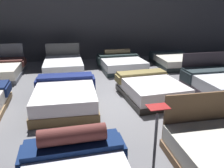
% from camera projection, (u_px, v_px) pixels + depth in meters
% --- Properties ---
extents(ground_plane, '(18.00, 18.00, 0.02)m').
position_uv_depth(ground_plane, '(110.00, 101.00, 5.92)').
color(ground_plane, slate).
extents(showroom_back_wall, '(18.00, 0.06, 3.50)m').
position_uv_depth(showroom_back_wall, '(85.00, 21.00, 10.07)').
color(showroom_back_wall, '#47474C').
rests_on(showroom_back_wall, ground_plane).
extents(bed_5, '(1.66, 2.13, 0.60)m').
position_uv_depth(bed_5, '(65.00, 96.00, 5.51)').
color(bed_5, brown).
rests_on(bed_5, ground_plane).
extents(bed_6, '(1.59, 1.97, 0.55)m').
position_uv_depth(bed_6, '(151.00, 89.00, 6.05)').
color(bed_6, black).
rests_on(bed_6, ground_plane).
extents(bed_7, '(1.72, 2.00, 0.99)m').
position_uv_depth(bed_7, '(221.00, 83.00, 6.46)').
color(bed_7, '#352A32').
rests_on(bed_7, ground_plane).
extents(bed_9, '(1.48, 2.03, 0.96)m').
position_uv_depth(bed_9, '(64.00, 66.00, 8.33)').
color(bed_9, '#535352').
rests_on(bed_9, ground_plane).
extents(bed_10, '(1.74, 1.94, 0.71)m').
position_uv_depth(bed_10, '(121.00, 63.00, 8.78)').
color(bed_10, black).
rests_on(bed_10, ground_plane).
extents(bed_11, '(1.62, 2.15, 0.48)m').
position_uv_depth(bed_11, '(173.00, 61.00, 9.34)').
color(bed_11, black).
rests_on(bed_11, ground_plane).
extents(price_sign, '(0.28, 0.24, 1.14)m').
position_uv_depth(price_sign, '(155.00, 152.00, 3.10)').
color(price_sign, '#3F3F44').
rests_on(price_sign, ground_plane).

